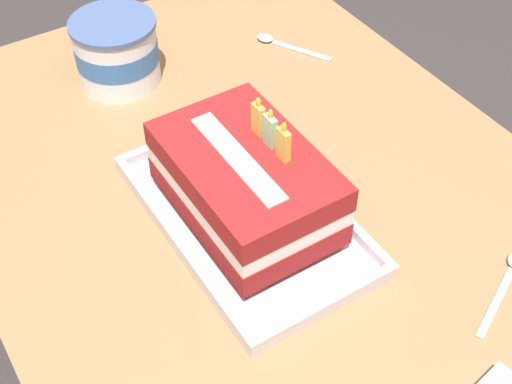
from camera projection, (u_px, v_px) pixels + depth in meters
The scene contains 6 objects.
dining_table at pixel (265, 237), 1.08m from camera, with size 1.14×0.80×0.69m.
foil_tray at pixel (246, 216), 0.98m from camera, with size 0.38×0.22×0.02m.
birthday_cake at pixel (246, 182), 0.93m from camera, with size 0.25×0.17×0.16m.
ice_cream_tub at pixel (117, 51), 1.17m from camera, with size 0.14×0.14×0.11m.
serving_spoon_near_tray at pixel (275, 41), 1.28m from camera, with size 0.14×0.09×0.01m.
serving_spoon_by_bowls at pixel (511, 272), 0.91m from camera, with size 0.08×0.15×0.01m.
Camera 1 is at (0.59, -0.39, 1.42)m, focal length 49.63 mm.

